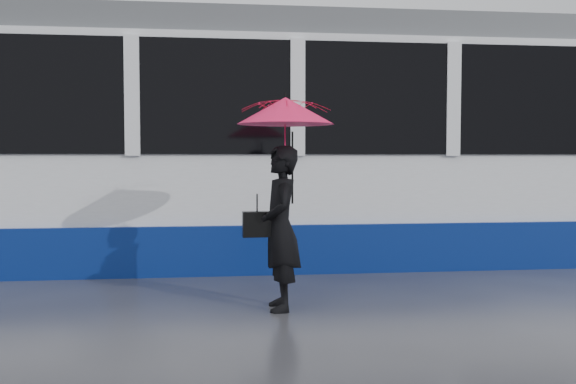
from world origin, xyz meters
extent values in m
plane|color=#28282D|center=(0.00, 0.00, 0.00)|extent=(90.00, 90.00, 0.00)
cube|color=#3F3D38|center=(0.00, 1.78, 0.01)|extent=(34.00, 0.07, 0.02)
cube|color=#3F3D38|center=(0.00, 3.22, 0.01)|extent=(34.00, 0.07, 0.02)
cube|color=white|center=(1.96, 2.50, 1.52)|extent=(24.00, 2.40, 2.95)
cube|color=navy|center=(1.96, 2.50, 0.31)|extent=(24.00, 2.56, 0.62)
cube|color=black|center=(1.96, 2.50, 2.20)|extent=(23.00, 2.48, 1.40)
cube|color=#515458|center=(1.96, 2.50, 3.17)|extent=(23.60, 2.20, 0.35)
imported|color=black|center=(1.04, -0.57, 0.78)|extent=(0.39, 0.58, 1.57)
imported|color=#E81380|center=(1.09, -0.57, 1.65)|extent=(0.88, 0.90, 0.78)
cone|color=#E81380|center=(1.09, -0.57, 1.90)|extent=(0.95, 0.95, 0.25)
cylinder|color=black|center=(1.09, -0.57, 2.05)|extent=(0.01, 0.01, 0.06)
cylinder|color=black|center=(1.16, -0.55, 1.36)|extent=(0.02, 0.02, 0.69)
cube|color=black|center=(0.82, -0.55, 0.82)|extent=(0.28, 0.13, 0.24)
cylinder|color=black|center=(0.82, -0.55, 1.03)|extent=(0.01, 0.01, 0.18)
camera|label=1|loc=(0.37, -6.61, 1.45)|focal=40.00mm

